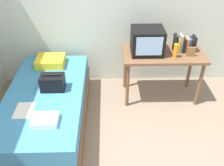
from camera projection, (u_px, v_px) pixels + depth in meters
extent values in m
cube|color=silver|center=(120.00, 3.00, 3.67)|extent=(5.20, 0.10, 2.60)
cube|color=brown|center=(49.00, 114.00, 3.38)|extent=(1.00, 2.00, 0.30)
cube|color=teal|center=(46.00, 99.00, 3.23)|extent=(0.97, 1.94, 0.22)
cube|color=brown|center=(163.00, 54.00, 3.56)|extent=(1.16, 0.60, 0.04)
cylinder|color=brown|center=(128.00, 86.00, 3.57)|extent=(0.05, 0.05, 0.71)
cylinder|color=brown|center=(199.00, 85.00, 3.59)|extent=(0.05, 0.05, 0.71)
cylinder|color=brown|center=(125.00, 68.00, 3.96)|extent=(0.05, 0.05, 0.71)
cylinder|color=brown|center=(190.00, 68.00, 3.98)|extent=(0.05, 0.05, 0.71)
cube|color=black|center=(147.00, 41.00, 3.46)|extent=(0.44, 0.38, 0.36)
cube|color=#8CB2E0|center=(149.00, 47.00, 3.29)|extent=(0.35, 0.01, 0.26)
cylinder|color=orange|center=(176.00, 51.00, 3.38)|extent=(0.06, 0.06, 0.20)
cube|color=black|center=(175.00, 43.00, 3.53)|extent=(0.04, 0.16, 0.25)
cube|color=gold|center=(177.00, 45.00, 3.55)|extent=(0.03, 0.16, 0.19)
cube|color=gray|center=(180.00, 43.00, 3.54)|extent=(0.04, 0.13, 0.25)
cube|color=black|center=(183.00, 44.00, 3.55)|extent=(0.04, 0.17, 0.20)
cube|color=#CC7233|center=(186.00, 44.00, 3.55)|extent=(0.04, 0.15, 0.21)
cube|color=#2D5699|center=(189.00, 44.00, 3.55)|extent=(0.03, 0.13, 0.20)
cube|color=black|center=(191.00, 44.00, 3.55)|extent=(0.03, 0.17, 0.20)
cube|color=black|center=(194.00, 44.00, 3.55)|extent=(0.03, 0.14, 0.23)
cube|color=olive|center=(191.00, 52.00, 3.43)|extent=(0.11, 0.02, 0.14)
cube|color=yellow|center=(51.00, 61.00, 3.71)|extent=(0.41, 0.34, 0.12)
cube|color=black|center=(53.00, 83.00, 3.17)|extent=(0.30, 0.20, 0.20)
cylinder|color=black|center=(51.00, 75.00, 3.11)|extent=(0.24, 0.02, 0.02)
cube|color=white|center=(24.00, 110.00, 2.87)|extent=(0.21, 0.29, 0.01)
cube|color=black|center=(50.00, 121.00, 2.71)|extent=(0.04, 0.16, 0.02)
cube|color=white|center=(45.00, 120.00, 2.69)|extent=(0.28, 0.22, 0.07)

